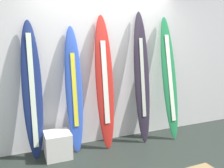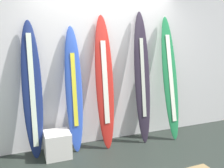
{
  "view_description": "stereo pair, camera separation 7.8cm",
  "coord_description": "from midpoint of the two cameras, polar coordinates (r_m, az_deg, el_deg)",
  "views": [
    {
      "loc": [
        -1.43,
        -2.45,
        1.68
      ],
      "look_at": [
        0.03,
        0.95,
        1.03
      ],
      "focal_mm": 37.8,
      "sensor_mm": 36.0,
      "label": 1
    },
    {
      "loc": [
        -1.35,
        -2.48,
        1.68
      ],
      "look_at": [
        0.03,
        0.95,
        1.03
      ],
      "focal_mm": 37.8,
      "sensor_mm": 36.0,
      "label": 2
    }
  ],
  "objects": [
    {
      "name": "surfboard_charcoal",
      "position": [
        4.0,
        7.87,
        1.35
      ],
      "size": [
        0.3,
        0.41,
        2.2
      ],
      "color": "#2B2331",
      "rests_on": "ground"
    },
    {
      "name": "surfboard_crimson",
      "position": [
        3.74,
        -1.21,
        0.44
      ],
      "size": [
        0.3,
        0.39,
        2.12
      ],
      "color": "red",
      "rests_on": "ground"
    },
    {
      "name": "display_block_left",
      "position": [
        3.7,
        -12.45,
        -14.06
      ],
      "size": [
        0.38,
        0.38,
        0.37
      ],
      "color": "silver",
      "rests_on": "ground"
    },
    {
      "name": "wall_back",
      "position": [
        4.02,
        -1.69,
        6.0
      ],
      "size": [
        7.2,
        0.2,
        2.8
      ],
      "primitive_type": "cube",
      "color": "white",
      "rests_on": "ground"
    },
    {
      "name": "surfboard_cobalt",
      "position": [
        3.65,
        -8.61,
        -1.36
      ],
      "size": [
        0.26,
        0.32,
        1.94
      ],
      "color": "#2D4EB8",
      "rests_on": "ground"
    },
    {
      "name": "surfboard_emerald",
      "position": [
        4.26,
        14.37,
        1.42
      ],
      "size": [
        0.31,
        0.5,
        2.14
      ],
      "color": "#217B44",
      "rests_on": "ground"
    },
    {
      "name": "surfboard_navy",
      "position": [
        3.56,
        -18.14,
        -1.73
      ],
      "size": [
        0.29,
        0.28,
        2.0
      ],
      "color": "navy",
      "rests_on": "ground"
    }
  ]
}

